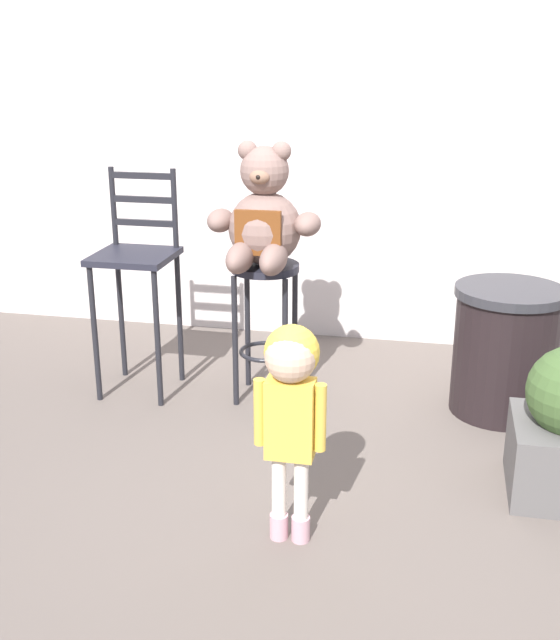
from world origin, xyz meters
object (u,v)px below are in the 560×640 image
at_px(trash_bin, 505,350).
at_px(bar_stool_with_teddy, 265,304).
at_px(child_walking, 291,389).
at_px(teddy_bear, 264,221).
at_px(bar_chair_empty, 137,267).

bearing_deg(trash_bin, bar_stool_with_teddy, -176.20).
relative_size(bar_stool_with_teddy, child_walking, 0.86).
bearing_deg(teddy_bear, child_walking, -72.66).
distance_m(bar_stool_with_teddy, teddy_bear, 0.48).
xyz_separation_m(teddy_bear, bar_chair_empty, (-0.74, 0.01, -0.30)).
bearing_deg(teddy_bear, trash_bin, 5.14).
bearing_deg(child_walking, trash_bin, -95.12).
bearing_deg(child_walking, bar_chair_empty, -21.23).
bearing_deg(bar_chair_empty, trash_bin, 3.13).
relative_size(bar_stool_with_teddy, teddy_bear, 1.20).
height_order(trash_bin, bar_chair_empty, bar_chair_empty).
xyz_separation_m(child_walking, trash_bin, (0.90, 1.41, -0.31)).
xyz_separation_m(child_walking, bar_chair_empty, (-1.14, 1.30, 0.07)).
distance_m(teddy_bear, trash_bin, 1.48).
height_order(bar_stool_with_teddy, trash_bin, bar_stool_with_teddy).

